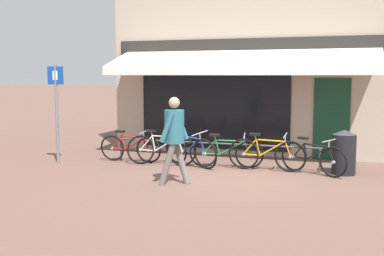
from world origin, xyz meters
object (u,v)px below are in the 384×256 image
bicycle_blue (190,150)px  bicycle_green (226,153)px  pedestrian_adult (174,132)px  bicycle_silver (161,149)px  bicycle_orange (266,154)px  parking_sign (56,103)px  bicycle_red (130,148)px  litter_bin (344,152)px  bicycle_black (313,158)px

bicycle_blue → bicycle_green: bearing=33.8°
bicycle_green → pedestrian_adult: size_ratio=0.99×
bicycle_silver → bicycle_orange: (2.55, 0.09, 0.01)m
bicycle_blue → parking_sign: size_ratio=0.66×
bicycle_red → litter_bin: (5.11, 0.16, 0.14)m
bicycle_orange → parking_sign: parking_sign is taller
bicycle_blue → bicycle_orange: (1.81, 0.08, -0.00)m
bicycle_orange → parking_sign: bearing=-172.9°
bicycle_orange → litter_bin: (1.67, 0.17, 0.11)m
pedestrian_adult → bicycle_red: bearing=125.6°
bicycle_blue → bicycle_orange: bicycle_blue is taller
bicycle_silver → pedestrian_adult: (1.07, -1.86, 0.68)m
bicycle_black → litter_bin: (0.65, 0.21, 0.13)m
litter_bin → bicycle_green: bearing=-177.1°
bicycle_silver → litter_bin: size_ratio=1.79×
bicycle_blue → parking_sign: parking_sign is taller
bicycle_black → bicycle_green: bearing=-154.6°
bicycle_silver → bicycle_orange: bicycle_orange is taller
bicycle_blue → litter_bin: bearing=30.4°
bicycle_red → bicycle_silver: bicycle_silver is taller
bicycle_blue → bicycle_orange: size_ratio=0.90×
pedestrian_adult → bicycle_black: bearing=27.9°
pedestrian_adult → litter_bin: bearing=24.6°
bicycle_green → parking_sign: size_ratio=0.71×
bicycle_green → bicycle_orange: 0.96m
bicycle_silver → bicycle_black: bearing=-5.1°
pedestrian_adult → parking_sign: bearing=150.9°
bicycle_blue → bicycle_red: bearing=-156.7°
bicycle_green → bicycle_black: 1.99m
bicycle_silver → bicycle_black: (3.58, 0.05, -0.02)m
bicycle_blue → bicycle_green: bicycle_blue is taller
bicycle_orange → bicycle_green: bearing=177.7°
bicycle_orange → parking_sign: (-5.10, -0.65, 1.11)m
bicycle_red → bicycle_silver: (0.88, -0.10, 0.02)m
bicycle_blue → parking_sign: (-3.29, -0.58, 1.11)m
pedestrian_adult → parking_sign: 3.87m
bicycle_silver → bicycle_green: size_ratio=1.01×
litter_bin → bicycle_red: bearing=-178.2°
bicycle_green → parking_sign: (-4.14, -0.69, 1.13)m
bicycle_orange → pedestrian_adult: size_ratio=1.02×
bicycle_blue → pedestrian_adult: size_ratio=0.91×
bicycle_black → parking_sign: (-6.12, -0.61, 1.13)m
pedestrian_adult → parking_sign: parking_sign is taller
bicycle_green → pedestrian_adult: (-0.53, -1.99, 0.70)m
bicycle_orange → litter_bin: litter_bin is taller
bicycle_orange → litter_bin: bearing=5.7°
bicycle_orange → bicycle_black: 1.03m
bicycle_red → bicycle_blue: bearing=-3.5°
bicycle_blue → litter_bin: (3.49, 0.25, 0.11)m
pedestrian_adult → litter_bin: 3.84m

